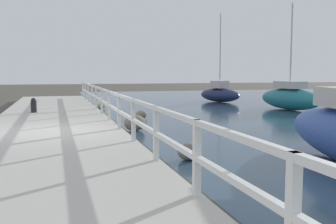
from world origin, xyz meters
name	(u,v)px	position (x,y,z in m)	size (l,w,h in m)	color
ground_plane	(52,142)	(0.00, 0.00, 0.00)	(120.00, 120.00, 0.00)	#4C473D
dock_walkway	(52,136)	(0.00, 0.00, 0.16)	(4.21, 36.00, 0.32)	beige
railing	(119,105)	(2.01, 0.00, 1.04)	(0.10, 32.50, 1.08)	white
boulder_mid_strip	(135,123)	(2.79, 1.47, 0.28)	(0.75, 0.68, 0.57)	slate
boulder_downstream	(101,106)	(2.60, 10.21, 0.17)	(0.46, 0.42, 0.35)	gray
boulder_near_dock	(141,115)	(3.77, 4.93, 0.19)	(0.50, 0.45, 0.37)	slate
boulder_water_edge	(189,152)	(3.09, -3.47, 0.20)	(0.54, 0.49, 0.40)	#666056
mooring_bollard	(34,105)	(-0.79, 5.93, 0.63)	(0.25, 0.25, 0.64)	black
sailboat_teal	(290,98)	(12.54, 6.87, 0.67)	(1.87, 4.74, 5.77)	#1E707A
sailboat_navy	(220,94)	(11.15, 13.24, 0.58)	(2.54, 3.76, 6.08)	#192347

